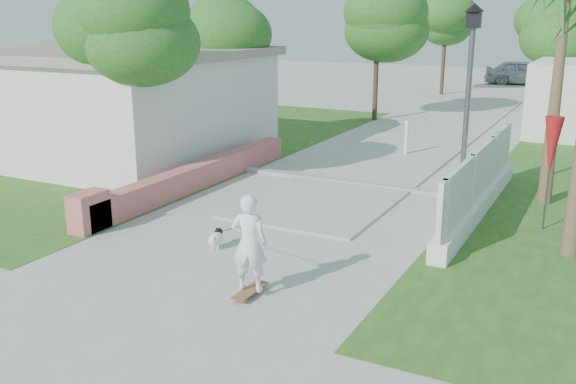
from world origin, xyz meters
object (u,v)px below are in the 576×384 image
Objects in this scene: street_lamp at (468,99)px; parked_car at (523,73)px; patio_umbrella at (552,148)px; bollard at (406,137)px; skateboarder at (232,232)px; dog at (217,238)px.

street_lamp is 27.34m from parked_car.
patio_umbrella is at bearing 177.75° from parked_car.
patio_umbrella is (4.60, -5.50, 1.10)m from bollard.
bollard is at bearing -102.94° from skateboarder.
skateboarder is (-2.54, -5.74, -1.73)m from street_lamp.
parked_car is at bearing 95.18° from street_lamp.
parked_car is (-4.36, 28.18, -0.92)m from patio_umbrella.
parked_car is at bearing -103.95° from skateboarder.
patio_umbrella is 6.57m from skateboarder.
patio_umbrella reaches higher than bollard.
street_lamp is at bearing -127.71° from skateboarder.
patio_umbrella is 4.54× the size of dog.
skateboarder is 1.26m from dog.
bollard is 0.24× the size of parked_car.
patio_umbrella is at bearing 19.05° from dog.
street_lamp is 5.56m from bollard.
bollard is 0.47× the size of patio_umbrella.
dog is (-5.29, -3.95, -1.49)m from patio_umbrella.
skateboarder reaches higher than dog.
parked_car is (0.08, 32.92, 0.07)m from skateboarder.
skateboarder is 32.92m from parked_car.
patio_umbrella is (1.90, -1.00, -0.74)m from street_lamp.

